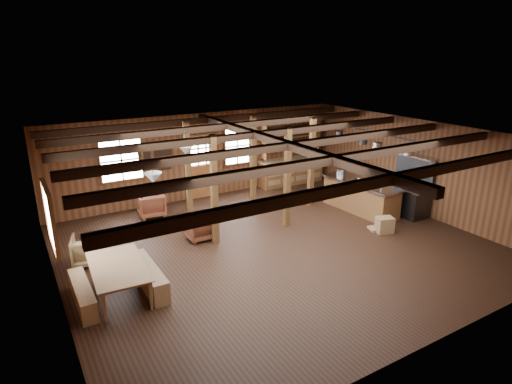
# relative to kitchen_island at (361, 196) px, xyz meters

# --- Properties ---
(room) EXTENTS (10.04, 9.04, 2.84)m
(room) POSITION_rel_kitchen_island_xyz_m (-3.60, -0.80, 0.92)
(room) COLOR black
(room) RESTS_ON ground
(ceiling_joists) EXTENTS (9.80, 8.82, 0.18)m
(ceiling_joists) POSITION_rel_kitchen_island_xyz_m (-3.60, -0.62, 2.20)
(ceiling_joists) COLOR black
(ceiling_joists) RESTS_ON ceiling
(timber_posts) EXTENTS (3.95, 2.35, 2.80)m
(timber_posts) POSITION_rel_kitchen_island_xyz_m (-3.08, 1.28, 0.92)
(timber_posts) COLOR #422A13
(timber_posts) RESTS_ON floor
(back_door) EXTENTS (1.02, 0.08, 2.15)m
(back_door) POSITION_rel_kitchen_island_xyz_m (-3.60, 3.65, 0.40)
(back_door) COLOR brown
(back_door) RESTS_ON floor
(window_back_left) EXTENTS (1.32, 0.06, 1.32)m
(window_back_left) POSITION_rel_kitchen_island_xyz_m (-6.20, 3.66, 1.12)
(window_back_left) COLOR white
(window_back_left) RESTS_ON wall_back
(window_back_right) EXTENTS (1.02, 0.06, 1.32)m
(window_back_right) POSITION_rel_kitchen_island_xyz_m (-2.30, 3.66, 1.12)
(window_back_right) COLOR white
(window_back_right) RESTS_ON wall_back
(window_left) EXTENTS (0.14, 1.24, 1.32)m
(window_left) POSITION_rel_kitchen_island_xyz_m (-8.56, -0.30, 1.12)
(window_left) COLOR white
(window_left) RESTS_ON wall_back
(notice_boards) EXTENTS (1.08, 0.03, 0.90)m
(notice_boards) POSITION_rel_kitchen_island_xyz_m (-5.10, 3.66, 1.16)
(notice_boards) COLOR silver
(notice_boards) RESTS_ON wall_back
(back_counter) EXTENTS (2.55, 0.60, 2.45)m
(back_counter) POSITION_rel_kitchen_island_xyz_m (-0.20, 3.41, 0.12)
(back_counter) COLOR brown
(back_counter) RESTS_ON floor
(pendant_lamps) EXTENTS (1.86, 2.36, 0.66)m
(pendant_lamps) POSITION_rel_kitchen_island_xyz_m (-5.85, 0.20, 1.77)
(pendant_lamps) COLOR #2D2D2F
(pendant_lamps) RESTS_ON ceiling
(pot_rack) EXTENTS (0.34, 3.00, 0.46)m
(pot_rack) POSITION_rel_kitchen_island_xyz_m (-0.27, -0.60, 1.79)
(pot_rack) COLOR #2D2D2F
(pot_rack) RESTS_ON ceiling
(kitchen_island) EXTENTS (1.04, 2.55, 1.20)m
(kitchen_island) POSITION_rel_kitchen_island_xyz_m (0.00, 0.00, 0.00)
(kitchen_island) COLOR brown
(kitchen_island) RESTS_ON floor
(step_stool) EXTENTS (0.57, 0.48, 0.44)m
(step_stool) POSITION_rel_kitchen_island_xyz_m (-0.60, -1.57, -0.26)
(step_stool) COLOR brown
(step_stool) RESTS_ON floor
(commercial_range) EXTENTS (0.77, 1.45, 1.79)m
(commercial_range) POSITION_rel_kitchen_island_xyz_m (1.05, -0.84, 0.12)
(commercial_range) COLOR #2D2D2F
(commercial_range) RESTS_ON floor
(dining_table) EXTENTS (1.14, 1.91, 0.65)m
(dining_table) POSITION_rel_kitchen_island_xyz_m (-7.50, -1.07, -0.15)
(dining_table) COLOR olive
(dining_table) RESTS_ON floor
(bench_wall) EXTENTS (0.29, 1.57, 0.43)m
(bench_wall) POSITION_rel_kitchen_island_xyz_m (-8.25, -1.07, -0.26)
(bench_wall) COLOR brown
(bench_wall) RESTS_ON floor
(bench_aisle) EXTENTS (0.33, 1.75, 0.48)m
(bench_aisle) POSITION_rel_kitchen_island_xyz_m (-6.94, -1.07, -0.24)
(bench_aisle) COLOR brown
(bench_aisle) RESTS_ON floor
(armchair_a) EXTENTS (0.71, 0.72, 0.65)m
(armchair_a) POSITION_rel_kitchen_island_xyz_m (-5.07, 0.61, -0.15)
(armchair_a) COLOR #5A2B1B
(armchair_a) RESTS_ON floor
(armchair_b) EXTENTS (0.81, 0.83, 0.69)m
(armchair_b) POSITION_rel_kitchen_island_xyz_m (-5.65, 2.85, -0.13)
(armchair_b) COLOR brown
(armchair_b) RESTS_ON floor
(armchair_c) EXTENTS (0.90, 0.91, 0.69)m
(armchair_c) POSITION_rel_kitchen_island_xyz_m (-7.80, 0.66, -0.13)
(armchair_c) COLOR brown
(armchair_c) RESTS_ON floor
(counter_pot) EXTENTS (0.30, 0.30, 0.18)m
(counter_pot) POSITION_rel_kitchen_island_xyz_m (-0.02, 0.90, 0.55)
(counter_pot) COLOR #B3B4BA
(counter_pot) RESTS_ON kitchen_island
(bowl) EXTENTS (0.25, 0.25, 0.06)m
(bowl) POSITION_rel_kitchen_island_xyz_m (-0.08, 0.10, 0.49)
(bowl) COLOR silver
(bowl) RESTS_ON kitchen_island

